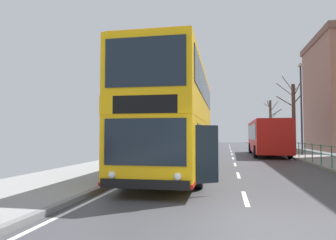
{
  "coord_description": "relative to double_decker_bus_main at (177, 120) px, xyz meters",
  "views": [
    {
      "loc": [
        -0.49,
        -5.82,
        1.7
      ],
      "look_at": [
        -2.94,
        6.78,
        2.36
      ],
      "focal_mm": 32.01,
      "sensor_mm": 36.0,
      "label": 1
    }
  ],
  "objects": [
    {
      "name": "bare_tree_far_02",
      "position": [
        8.29,
        31.24,
        1.19
      ],
      "size": [
        2.38,
        2.47,
        6.52
      ],
      "color": "brown",
      "rests_on": "ground"
    },
    {
      "name": "bare_tree_far_01",
      "position": [
        8.39,
        17.05,
        1.15
      ],
      "size": [
        2.44,
        2.0,
        7.5
      ],
      "color": "#423328",
      "rests_on": "ground"
    },
    {
      "name": "background_bus_far_lane",
      "position": [
        5.57,
        13.97,
        -0.79
      ],
      "size": [
        2.84,
        10.39,
        2.91
      ],
      "color": "red",
      "rests_on": "ground"
    },
    {
      "name": "pedestrian_railing_far_kerb",
      "position": [
        7.06,
        4.35,
        -1.54
      ],
      "size": [
        0.05,
        26.49,
        1.08
      ],
      "color": "#236B4C",
      "rests_on": "ground"
    },
    {
      "name": "double_decker_bus_main",
      "position": [
        0.0,
        0.0,
        0.0
      ],
      "size": [
        3.28,
        11.01,
        4.57
      ],
      "color": "#F4B20F",
      "rests_on": "ground"
    },
    {
      "name": "ground",
      "position": [
        1.89,
        -7.05,
        -2.35
      ],
      "size": [
        15.8,
        140.0,
        0.2
      ],
      "color": "#404045"
    },
    {
      "name": "street_lamp_far_side",
      "position": [
        8.09,
        12.74,
        2.03
      ],
      "size": [
        0.28,
        0.6,
        7.35
      ],
      "color": "#38383D",
      "rests_on": "ground"
    }
  ]
}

